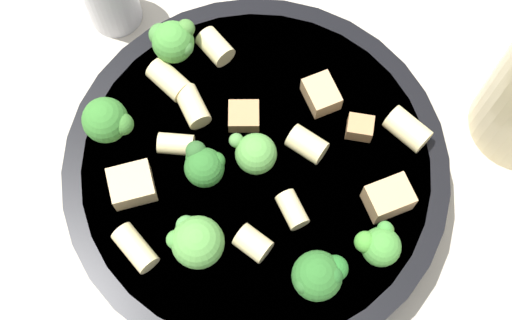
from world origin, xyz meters
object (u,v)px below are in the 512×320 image
at_px(broccoli_floret_3, 195,241).
at_px(rigatoni_7, 135,248).
at_px(rigatoni_2, 292,210).
at_px(broccoli_floret_2, 319,276).
at_px(rigatoni_6, 169,80).
at_px(broccoli_floret_0, 173,41).
at_px(rigatoni_1, 253,243).
at_px(chicken_chunk_2, 360,128).
at_px(chicken_chunk_0, 244,116).
at_px(chicken_chunk_3, 132,185).
at_px(rigatoni_0, 408,129).
at_px(rigatoni_8, 307,144).
at_px(chicken_chunk_4, 321,94).
at_px(broccoli_floret_5, 106,121).
at_px(rigatoni_5, 176,144).
at_px(broccoli_floret_6, 204,165).
at_px(broccoli_floret_4, 253,146).
at_px(chicken_chunk_1, 388,198).
at_px(broccoli_floret_1, 379,245).
at_px(rigatoni_4, 215,47).
at_px(rigatoni_3, 193,106).
at_px(pasta_bowl, 256,174).

xyz_separation_m(broccoli_floret_3, rigatoni_7, (0.02, -0.03, -0.01)).
bearing_deg(rigatoni_7, rigatoni_2, 135.91).
bearing_deg(broccoli_floret_2, rigatoni_6, -113.34).
xyz_separation_m(broccoli_floret_0, rigatoni_1, (0.09, 0.11, -0.01)).
xyz_separation_m(broccoli_floret_3, chicken_chunk_2, (-0.12, 0.05, -0.01)).
height_order(rigatoni_2, rigatoni_6, rigatoni_6).
bearing_deg(rigatoni_1, chicken_chunk_0, -144.29).
xyz_separation_m(broccoli_floret_2, chicken_chunk_3, (0.01, -0.13, -0.02)).
bearing_deg(rigatoni_0, chicken_chunk_3, -46.35).
bearing_deg(broccoli_floret_3, rigatoni_0, 151.42).
height_order(rigatoni_8, chicken_chunk_2, rigatoni_8).
distance_m(chicken_chunk_0, chicken_chunk_4, 0.05).
distance_m(broccoli_floret_2, rigatoni_8, 0.09).
xyz_separation_m(broccoli_floret_5, rigatoni_5, (-0.01, 0.04, -0.02)).
bearing_deg(broccoli_floret_2, rigatoni_7, -68.93).
relative_size(broccoli_floret_6, chicken_chunk_4, 1.48).
bearing_deg(rigatoni_8, broccoli_floret_4, -48.84).
relative_size(chicken_chunk_1, chicken_chunk_4, 1.11).
height_order(broccoli_floret_1, broccoli_floret_4, broccoli_floret_4).
xyz_separation_m(broccoli_floret_3, rigatoni_8, (-0.09, 0.02, -0.01)).
distance_m(rigatoni_4, rigatoni_6, 0.04).
distance_m(rigatoni_3, rigatoni_7, 0.10).
bearing_deg(broccoli_floret_0, rigatoni_2, 66.26).
xyz_separation_m(broccoli_floret_0, broccoli_floret_3, (0.10, 0.09, 0.00)).
relative_size(broccoli_floret_4, rigatoni_0, 1.21).
bearing_deg(pasta_bowl, broccoli_floret_6, -43.70).
distance_m(rigatoni_0, chicken_chunk_1, 0.05).
distance_m(broccoli_floret_3, broccoli_floret_6, 0.05).
height_order(broccoli_floret_2, rigatoni_0, broccoli_floret_2).
relative_size(rigatoni_1, rigatoni_5, 0.90).
relative_size(broccoli_floret_2, chicken_chunk_4, 1.66).
relative_size(broccoli_floret_0, rigatoni_8, 1.38).
bearing_deg(broccoli_floret_3, rigatoni_2, 143.27).
height_order(rigatoni_1, rigatoni_7, rigatoni_1).
bearing_deg(broccoli_floret_4, rigatoni_1, 31.36).
height_order(broccoli_floret_3, broccoli_floret_4, broccoli_floret_3).
bearing_deg(rigatoni_7, rigatoni_1, 123.89).
bearing_deg(broccoli_floret_2, chicken_chunk_2, -165.60).
xyz_separation_m(rigatoni_0, rigatoni_7, (0.16, -0.10, -0.00)).
bearing_deg(broccoli_floret_5, chicken_chunk_3, 54.27).
distance_m(broccoli_floret_4, chicken_chunk_0, 0.03).
xyz_separation_m(broccoli_floret_5, chicken_chunk_0, (-0.05, 0.07, -0.02)).
xyz_separation_m(rigatoni_1, chicken_chunk_2, (-0.10, 0.02, -0.00)).
bearing_deg(rigatoni_0, rigatoni_2, -23.03).
height_order(rigatoni_6, chicken_chunk_0, rigatoni_6).
bearing_deg(rigatoni_5, chicken_chunk_3, -11.86).
height_order(broccoli_floret_1, rigatoni_4, broccoli_floret_1).
bearing_deg(broccoli_floret_2, broccoli_floret_1, 149.81).
bearing_deg(broccoli_floret_1, rigatoni_4, -112.34).
distance_m(broccoli_floret_0, broccoli_floret_3, 0.14).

